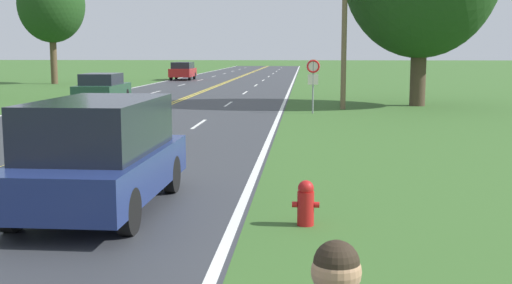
% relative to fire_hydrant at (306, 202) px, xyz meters
% --- Properties ---
extents(fire_hydrant, '(0.42, 0.26, 0.70)m').
position_rel_fire_hydrant_xyz_m(fire_hydrant, '(0.00, 0.00, 0.00)').
color(fire_hydrant, red).
rests_on(fire_hydrant, ground).
extents(traffic_sign, '(0.60, 0.10, 2.30)m').
position_rel_fire_hydrant_xyz_m(traffic_sign, '(0.31, 17.91, 1.37)').
color(traffic_sign, gray).
rests_on(traffic_sign, ground).
extents(utility_pole_midground, '(1.80, 0.24, 7.34)m').
position_rel_fire_hydrant_xyz_m(utility_pole_midground, '(1.71, 20.06, 3.47)').
color(utility_pole_midground, brown).
rests_on(utility_pole_midground, ground).
extents(tree_mid_treeline, '(5.34, 5.34, 9.47)m').
position_rel_fire_hydrant_xyz_m(tree_mid_treeline, '(-20.55, 41.80, 6.02)').
color(tree_mid_treeline, brown).
rests_on(tree_mid_treeline, ground).
extents(car_dark_blue_van_nearest, '(2.01, 4.58, 1.85)m').
position_rel_fire_hydrant_xyz_m(car_dark_blue_van_nearest, '(-3.40, 0.69, 0.61)').
color(car_dark_blue_van_nearest, black).
rests_on(car_dark_blue_van_nearest, ground).
extents(car_dark_grey_hatchback_approaching, '(1.91, 3.95, 1.31)m').
position_rel_fire_hydrant_xyz_m(car_dark_grey_hatchback_approaching, '(-5.13, 7.49, 0.36)').
color(car_dark_grey_hatchback_approaching, black).
rests_on(car_dark_grey_hatchback_approaching, ground).
extents(car_dark_green_sedan_mid_near, '(2.15, 4.80, 1.50)m').
position_rel_fire_hydrant_xyz_m(car_dark_green_sedan_mid_near, '(-10.59, 23.26, 0.42)').
color(car_dark_green_sedan_mid_near, black).
rests_on(car_dark_green_sedan_mid_near, ground).
extents(car_red_suv_mid_far, '(2.03, 4.45, 1.65)m').
position_rel_fire_hydrant_xyz_m(car_red_suv_mid_far, '(-11.43, 49.84, 0.53)').
color(car_red_suv_mid_far, black).
rests_on(car_red_suv_mid_far, ground).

